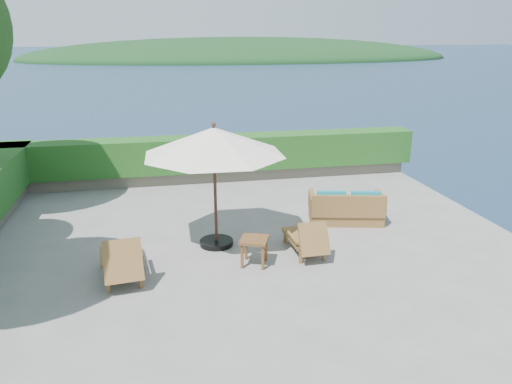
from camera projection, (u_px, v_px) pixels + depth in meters
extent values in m
plane|color=gray|center=(249.00, 257.00, 9.97)|extent=(12.00, 12.00, 0.00)
cube|color=#554D43|center=(250.00, 325.00, 10.44)|extent=(12.00, 12.00, 3.00)
plane|color=#142340|center=(250.00, 382.00, 10.89)|extent=(600.00, 600.00, 0.00)
ellipsoid|color=#133218|center=(243.00, 59.00, 146.32)|extent=(126.00, 57.60, 12.60)
cube|color=gray|center=(215.00, 174.00, 15.14)|extent=(12.00, 0.60, 0.36)
cube|color=#124013|center=(214.00, 153.00, 14.94)|extent=(12.40, 0.90, 1.00)
cylinder|color=black|center=(217.00, 242.00, 10.53)|extent=(0.93, 0.93, 0.11)
cylinder|color=#392014|center=(215.00, 188.00, 10.17)|extent=(0.09, 0.09, 2.52)
cone|color=silver|center=(214.00, 141.00, 9.87)|extent=(3.86, 3.86, 0.55)
sphere|color=#392014|center=(213.00, 124.00, 9.77)|extent=(0.12, 0.12, 0.09)
cube|color=olive|center=(108.00, 286.00, 8.58)|extent=(0.07, 0.07, 0.26)
cube|color=olive|center=(141.00, 281.00, 8.74)|extent=(0.07, 0.07, 0.26)
cube|color=olive|center=(105.00, 257.00, 9.66)|extent=(0.07, 0.07, 0.26)
cube|color=olive|center=(135.00, 254.00, 9.83)|extent=(0.07, 0.07, 0.26)
cube|color=olive|center=(121.00, 258.00, 9.24)|extent=(0.80, 1.36, 0.09)
cube|color=olive|center=(123.00, 261.00, 8.48)|extent=(0.70, 0.49, 0.70)
cube|color=olive|center=(102.00, 257.00, 8.91)|extent=(0.16, 0.85, 0.05)
cube|color=olive|center=(140.00, 252.00, 9.12)|extent=(0.16, 0.85, 0.05)
cube|color=olive|center=(301.00, 258.00, 9.67)|extent=(0.05, 0.05, 0.23)
cube|color=olive|center=(324.00, 256.00, 9.78)|extent=(0.05, 0.05, 0.23)
cube|color=olive|center=(285.00, 237.00, 10.64)|extent=(0.05, 0.05, 0.23)
cube|color=olive|center=(307.00, 235.00, 10.75)|extent=(0.05, 0.05, 0.23)
cube|color=olive|center=(303.00, 238.00, 10.25)|extent=(0.61, 1.15, 0.08)
cube|color=olive|center=(314.00, 239.00, 9.56)|extent=(0.59, 0.39, 0.61)
cube|color=olive|center=(292.00, 236.00, 9.98)|extent=(0.07, 0.74, 0.04)
cube|color=olive|center=(320.00, 234.00, 10.11)|extent=(0.07, 0.74, 0.04)
cube|color=brown|center=(242.00, 256.00, 9.43)|extent=(0.06, 0.06, 0.49)
cube|color=brown|center=(263.00, 258.00, 9.37)|extent=(0.06, 0.06, 0.49)
cube|color=brown|center=(246.00, 248.00, 9.81)|extent=(0.06, 0.06, 0.49)
cube|color=brown|center=(266.00, 249.00, 9.74)|extent=(0.06, 0.06, 0.49)
cube|color=brown|center=(254.00, 240.00, 9.51)|extent=(0.66, 0.66, 0.06)
cube|color=olive|center=(345.00, 214.00, 11.82)|extent=(1.83, 1.21, 0.37)
cube|color=olive|center=(349.00, 206.00, 11.35)|extent=(1.67, 0.51, 0.51)
cube|color=olive|center=(312.00, 202.00, 11.76)|extent=(0.30, 0.85, 0.42)
cube|color=olive|center=(380.00, 203.00, 11.72)|extent=(0.30, 0.85, 0.42)
cube|color=teal|center=(329.00, 202.00, 11.80)|extent=(0.86, 0.82, 0.17)
cube|color=teal|center=(362.00, 202.00, 11.77)|extent=(0.86, 0.82, 0.17)
cube|color=teal|center=(331.00, 198.00, 11.40)|extent=(0.67, 0.28, 0.34)
cube|color=teal|center=(366.00, 198.00, 11.38)|extent=(0.67, 0.28, 0.34)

